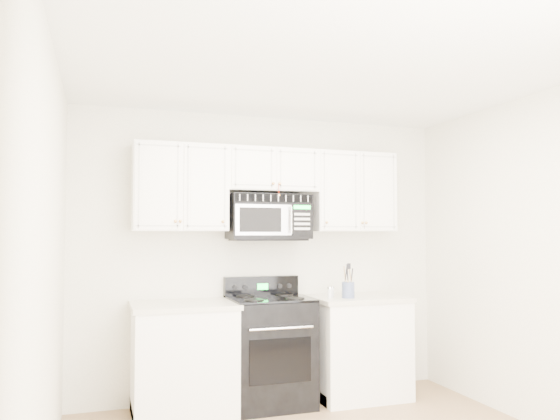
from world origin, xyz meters
name	(u,v)px	position (x,y,z in m)	size (l,w,h in m)	color
room	(345,265)	(0.00, 0.00, 1.30)	(3.51, 3.51, 2.61)	#826346
base_cabinet_left	(183,363)	(-0.80, 1.44, 0.43)	(0.86, 0.65, 0.92)	white
base_cabinet_right	(357,350)	(0.80, 1.44, 0.43)	(0.86, 0.65, 0.92)	white
range	(269,349)	(-0.05, 1.46, 0.48)	(0.70, 0.64, 1.10)	black
upper_cabinets	(270,186)	(0.00, 1.58, 1.93)	(2.44, 0.37, 0.75)	white
microwave	(268,217)	(-0.02, 1.56, 1.65)	(0.73, 0.41, 0.40)	black
utensil_crock	(348,289)	(0.65, 1.33, 1.00)	(0.11, 0.11, 0.30)	slate
shaker_salt	(332,292)	(0.56, 1.47, 0.97)	(0.04, 0.04, 0.09)	silver
shaker_pepper	(330,293)	(0.48, 1.34, 0.97)	(0.04, 0.04, 0.10)	silver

